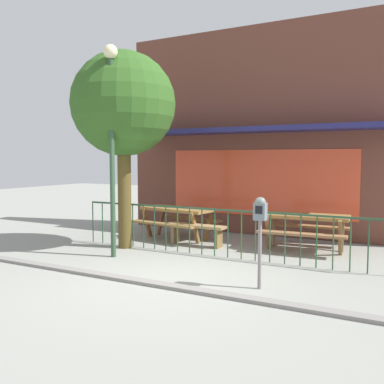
% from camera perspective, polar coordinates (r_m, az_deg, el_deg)
% --- Properties ---
extents(ground, '(40.00, 40.00, 0.00)m').
position_cam_1_polar(ground, '(7.04, -3.50, -11.74)').
color(ground, gray).
extents(pub_storefront, '(7.54, 1.40, 5.35)m').
position_cam_1_polar(pub_storefront, '(11.20, 9.45, 7.99)').
color(pub_storefront, '#3F2014').
rests_on(pub_storefront, ground).
extents(patio_fence_front, '(6.36, 0.04, 0.97)m').
position_cam_1_polar(patio_fence_front, '(8.54, 3.08, -4.29)').
color(patio_fence_front, '#25482F').
rests_on(patio_fence_front, ground).
extents(picnic_table_left, '(1.97, 1.60, 0.79)m').
position_cam_1_polar(picnic_table_left, '(10.35, -2.03, -3.02)').
color(picnic_table_left, olive).
rests_on(picnic_table_left, ground).
extents(picnic_table_right, '(1.88, 1.47, 0.79)m').
position_cam_1_polar(picnic_table_right, '(9.38, 15.06, -3.96)').
color(picnic_table_right, olive).
rests_on(picnic_table_right, ground).
extents(patio_bench, '(1.41, 0.36, 0.48)m').
position_cam_1_polar(patio_bench, '(9.61, 0.57, -5.17)').
color(patio_bench, '#9C7A4D').
rests_on(patio_bench, ground).
extents(parking_meter_near, '(0.18, 0.17, 1.40)m').
position_cam_1_polar(parking_meter_near, '(6.40, 9.20, -3.51)').
color(parking_meter_near, slate).
rests_on(parking_meter_near, ground).
extents(street_tree, '(2.26, 2.26, 4.28)m').
position_cam_1_polar(street_tree, '(9.42, -9.26, 11.48)').
color(street_tree, '#50411E').
rests_on(street_tree, ground).
extents(street_lamp, '(0.28, 0.28, 4.18)m').
position_cam_1_polar(street_lamp, '(8.53, -10.83, 9.40)').
color(street_lamp, '#2C4830').
rests_on(street_lamp, ground).
extents(curb_edge, '(10.56, 0.20, 0.11)m').
position_cam_1_polar(curb_edge, '(6.75, -5.10, -12.48)').
color(curb_edge, gray).
rests_on(curb_edge, ground).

